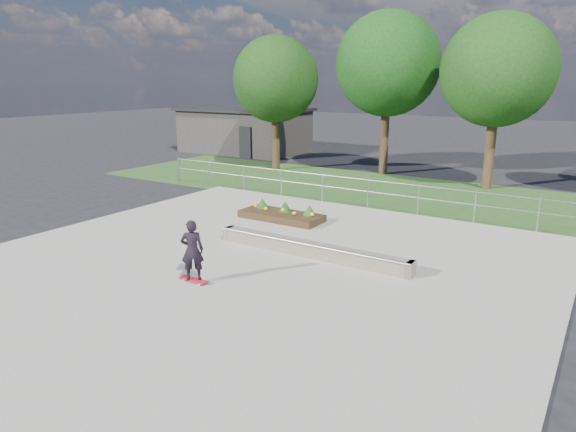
% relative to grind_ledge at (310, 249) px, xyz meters
% --- Properties ---
extents(ground, '(120.00, 120.00, 0.00)m').
position_rel_grind_ledge_xyz_m(ground, '(-0.99, -1.42, -0.26)').
color(ground, black).
rests_on(ground, ground).
extents(grass_verge, '(30.00, 8.00, 0.02)m').
position_rel_grind_ledge_xyz_m(grass_verge, '(-0.99, 9.58, -0.25)').
color(grass_verge, '#27471C').
rests_on(grass_verge, ground).
extents(concrete_slab, '(15.00, 15.00, 0.06)m').
position_rel_grind_ledge_xyz_m(concrete_slab, '(-0.99, -1.42, -0.23)').
color(concrete_slab, gray).
rests_on(concrete_slab, ground).
extents(fence, '(20.06, 0.06, 1.20)m').
position_rel_grind_ledge_xyz_m(fence, '(-0.99, 6.08, 0.51)').
color(fence, '#93979B').
rests_on(fence, ground).
extents(building, '(8.40, 5.40, 3.00)m').
position_rel_grind_ledge_xyz_m(building, '(-14.99, 16.58, 1.25)').
color(building, '#2B2826').
rests_on(building, ground).
extents(tree_far_left, '(4.55, 4.55, 7.15)m').
position_rel_grind_ledge_xyz_m(tree_far_left, '(-8.99, 11.58, 4.59)').
color(tree_far_left, black).
rests_on(tree_far_left, ground).
extents(tree_mid_left, '(5.25, 5.25, 8.25)m').
position_rel_grind_ledge_xyz_m(tree_mid_left, '(-3.49, 13.58, 5.34)').
color(tree_mid_left, black).
rests_on(tree_mid_left, ground).
extents(tree_mid_right, '(4.90, 4.90, 7.70)m').
position_rel_grind_ledge_xyz_m(tree_mid_right, '(2.01, 12.58, 4.97)').
color(tree_mid_right, '#352315').
rests_on(tree_mid_right, ground).
extents(grind_ledge, '(6.00, 0.44, 0.43)m').
position_rel_grind_ledge_xyz_m(grind_ledge, '(0.00, 0.00, 0.00)').
color(grind_ledge, '#685A4D').
rests_on(grind_ledge, concrete_slab).
extents(planter_bed, '(3.00, 1.20, 0.61)m').
position_rel_grind_ledge_xyz_m(planter_bed, '(-2.84, 2.88, -0.02)').
color(planter_bed, black).
rests_on(planter_bed, concrete_slab).
extents(skateboarder, '(0.80, 0.62, 1.59)m').
position_rel_grind_ledge_xyz_m(skateboarder, '(-1.43, -3.20, 0.62)').
color(skateboarder, silver).
rests_on(skateboarder, concrete_slab).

